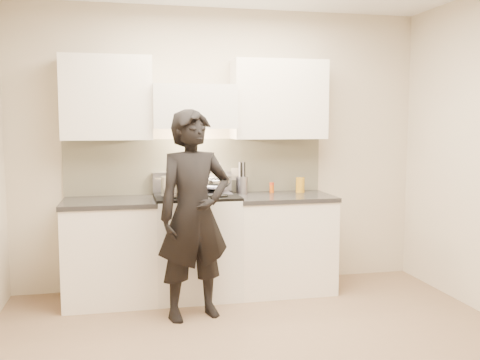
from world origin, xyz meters
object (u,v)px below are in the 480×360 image
utensil_crock (242,184)px  person (194,215)px  stove (197,245)px  counter_right (282,242)px  wok (213,181)px

utensil_crock → person: person is taller
stove → counter_right: stove is taller
wok → person: 0.79m
wok → utensil_crock: size_ratio=1.39×
stove → utensil_crock: utensil_crock is taller
stove → utensil_crock: size_ratio=3.16×
counter_right → utensil_crock: bearing=149.0°
stove → utensil_crock: (0.48, 0.21, 0.54)m
person → utensil_crock: bearing=38.5°
person → stove: bearing=65.5°
stove → utensil_crock: bearing=23.9°
wok → counter_right: bearing=-12.6°
wok → utensil_crock: wok is taller
stove → utensil_crock: 0.75m
counter_right → person: person is taller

